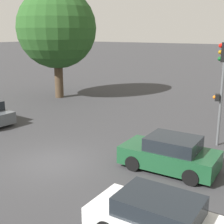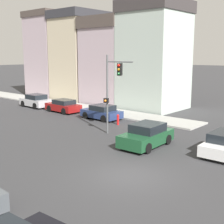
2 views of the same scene
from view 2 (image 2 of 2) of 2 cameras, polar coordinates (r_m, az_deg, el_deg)
ground_plane at (r=16.02m, az=3.15°, el=-11.48°), size 300.00×300.00×0.00m
sidewalk_strip at (r=47.92m, az=-18.63°, el=2.90°), size 3.28×60.00×0.14m
rowhouse_backdrop at (r=40.45m, az=-2.54°, el=10.10°), size 8.18×23.48×11.82m
traffic_signal at (r=23.16m, az=0.11°, el=5.21°), size 0.93×2.19×5.95m
crossing_car_1 at (r=20.73m, az=6.32°, el=-4.29°), size 4.18×2.20×1.51m
parked_car_0 at (r=29.16m, az=-1.90°, el=-0.05°), size 2.09×3.91×1.33m
parked_car_1 at (r=33.03m, az=-8.89°, el=1.10°), size 2.03×3.99×1.33m
parked_car_2 at (r=36.76m, az=-13.76°, el=1.98°), size 2.10×4.02×1.48m
fire_hydrant at (r=26.76m, az=1.09°, el=-1.33°), size 0.22×0.22×0.92m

